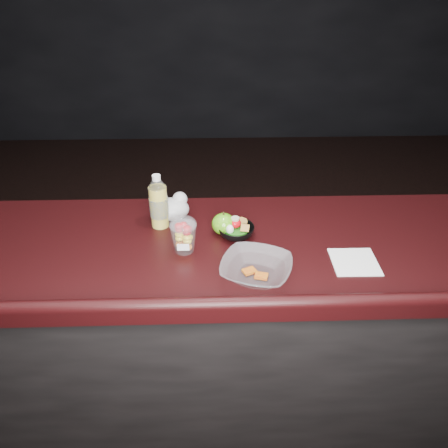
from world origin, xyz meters
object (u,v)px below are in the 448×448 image
at_px(fruit_cup, 184,234).
at_px(green_apple, 224,224).
at_px(snack_bowl, 236,230).
at_px(takeout_bowl, 256,269).
at_px(lemonade_bottle, 159,205).

bearing_deg(fruit_cup, green_apple, 37.02).
bearing_deg(green_apple, snack_bowl, -24.40).
xyz_separation_m(green_apple, takeout_bowl, (0.10, -0.27, -0.01)).
height_order(fruit_cup, snack_bowl, fruit_cup).
xyz_separation_m(lemonade_bottle, green_apple, (0.25, -0.06, -0.05)).
bearing_deg(lemonade_bottle, fruit_cup, -59.48).
height_order(fruit_cup, takeout_bowl, fruit_cup).
relative_size(green_apple, snack_bowl, 0.63).
xyz_separation_m(fruit_cup, snack_bowl, (0.19, 0.09, -0.05)).
xyz_separation_m(lemonade_bottle, fruit_cup, (0.10, -0.18, -0.02)).
xyz_separation_m(lemonade_bottle, snack_bowl, (0.30, -0.09, -0.07)).
bearing_deg(snack_bowl, fruit_cup, -155.12).
distance_m(lemonade_bottle, takeout_bowl, 0.49).
bearing_deg(fruit_cup, snack_bowl, 24.88).
bearing_deg(snack_bowl, lemonade_bottle, 163.95).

